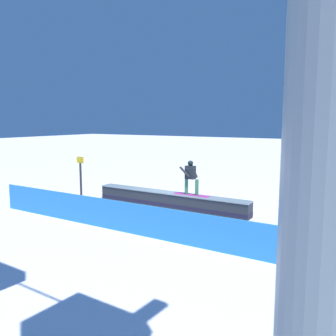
# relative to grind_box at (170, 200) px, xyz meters

# --- Properties ---
(ground_plane) EXTENTS (120.00, 120.00, 0.00)m
(ground_plane) POSITION_rel_grind_box_xyz_m (0.00, 0.00, -0.30)
(ground_plane) COLOR white
(grind_box) EXTENTS (7.16, 0.77, 0.65)m
(grind_box) POSITION_rel_grind_box_xyz_m (0.00, 0.00, 0.00)
(grind_box) COLOR #22272D
(grind_box) RESTS_ON ground_plane
(snowboarder) EXTENTS (1.55, 0.42, 1.42)m
(snowboarder) POSITION_rel_grind_box_xyz_m (-1.01, 0.02, 1.12)
(snowboarder) COLOR #C12D92
(snowboarder) RESTS_ON grind_box
(safety_fence) EXTENTS (11.36, 0.29, 1.02)m
(safety_fence) POSITION_rel_grind_box_xyz_m (0.00, 3.70, 0.22)
(safety_fence) COLOR #2A82DE
(safety_fence) RESTS_ON ground_plane
(trail_marker) EXTENTS (0.40, 0.10, 2.01)m
(trail_marker) POSITION_rel_grind_box_xyz_m (4.40, 0.75, 0.78)
(trail_marker) COLOR #262628
(trail_marker) RESTS_ON ground_plane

